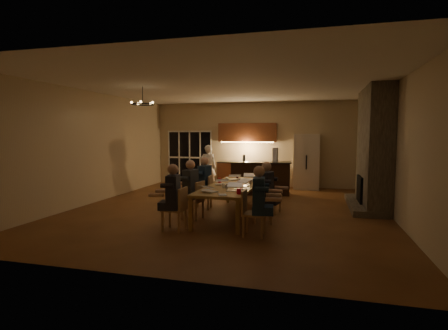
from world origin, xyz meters
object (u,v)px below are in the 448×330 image
(laptop_a, at_px, (210,186))
(plate_far, at_px, (255,181))
(can_right, at_px, (251,182))
(laptop_d, at_px, (241,181))
(plate_near, at_px, (239,189))
(person_left_near, at_px, (173,198))
(redcup_near, at_px, (239,191))
(person_left_mid, at_px, (191,189))
(mug_mid, at_px, (241,180))
(chair_left_far, at_px, (203,192))
(person_right_mid, at_px, (266,193))
(chair_left_near, at_px, (174,209))
(bar_bottle, at_px, (244,158))
(chair_right_near, at_px, (254,213))
(redcup_mid, at_px, (220,180))
(bar_blender, at_px, (275,155))
(laptop_b, at_px, (234,186))
(person_left_far, at_px, (205,183))
(mug_back, at_px, (227,179))
(laptop_f, at_px, (249,176))
(bar_island, at_px, (260,178))
(plate_left, at_px, (207,190))
(chair_right_far, at_px, (271,195))
(laptop_c, at_px, (222,180))
(dining_table, at_px, (232,200))
(standing_person, at_px, (208,167))
(can_cola, at_px, (237,176))
(mug_front, at_px, (224,186))
(laptop_e, at_px, (234,175))
(person_right_near, at_px, (259,202))
(chandelier, at_px, (143,104))
(chair_left_mid, at_px, (193,200))
(refrigerator, at_px, (307,162))

(laptop_a, bearing_deg, plate_far, -81.77)
(can_right, bearing_deg, laptop_d, -114.82)
(plate_near, bearing_deg, person_left_near, -139.26)
(laptop_a, height_order, redcup_near, laptop_a)
(person_left_mid, height_order, laptop_a, person_left_mid)
(mug_mid, bearing_deg, chair_left_far, -178.96)
(chair_left_far, height_order, person_right_mid, person_right_mid)
(chair_left_near, relative_size, mug_mid, 8.90)
(can_right, relative_size, bar_bottle, 0.50)
(chair_right_near, xyz_separation_m, redcup_mid, (-1.22, 1.90, 0.37))
(chair_left_far, relative_size, bar_blender, 1.93)
(bar_blender, bearing_deg, laptop_b, -83.19)
(person_left_far, height_order, mug_back, person_left_far)
(laptop_f, bearing_deg, laptop_a, -109.72)
(bar_island, bearing_deg, chair_left_far, -119.97)
(laptop_d, relative_size, plate_left, 1.43)
(mug_back, bearing_deg, chair_right_near, -63.71)
(chair_right_far, relative_size, plate_left, 3.98)
(redcup_near, bearing_deg, person_right_mid, 55.88)
(chair_left_near, xyz_separation_m, chair_right_near, (1.67, 0.02, 0.00))
(chair_right_far, relative_size, laptop_c, 2.78)
(dining_table, distance_m, chair_right_far, 1.04)
(mug_mid, height_order, plate_near, mug_mid)
(plate_far, relative_size, bar_bottle, 0.99)
(redcup_mid, bearing_deg, chair_right_far, 8.99)
(person_left_far, xyz_separation_m, mug_back, (0.58, 0.11, 0.11))
(person_right_mid, bearing_deg, chair_right_far, 11.48)
(chair_right_near, relative_size, standing_person, 0.55)
(can_right, bearing_deg, bar_island, 94.07)
(mug_back, bearing_deg, can_cola, 75.11)
(chair_right_near, height_order, person_left_near, person_left_near)
(person_left_far, bearing_deg, mug_front, 45.46)
(chair_right_far, height_order, bar_bottle, bar_bottle)
(person_left_mid, height_order, can_right, person_left_mid)
(chair_right_far, height_order, laptop_e, laptop_e)
(mug_back, relative_size, plate_far, 0.42)
(laptop_e, bearing_deg, plate_near, 87.33)
(person_right_mid, distance_m, person_left_far, 2.16)
(bar_island, height_order, redcup_mid, bar_island)
(chair_left_far, distance_m, chair_right_near, 2.73)
(person_right_near, relative_size, mug_front, 13.80)
(chandelier, xyz_separation_m, redcup_mid, (1.98, 0.26, -1.94))
(bar_island, xyz_separation_m, mug_mid, (-0.11, -2.62, 0.26))
(bar_island, bearing_deg, bar_bottle, -173.98)
(person_left_far, distance_m, plate_near, 1.76)
(laptop_b, height_order, mug_back, laptop_b)
(chair_right_near, height_order, mug_mid, chair_right_near)
(bar_blender, bearing_deg, chair_left_mid, -98.49)
(refrigerator, bearing_deg, bar_island, -132.61)
(refrigerator, height_order, bar_bottle, refrigerator)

